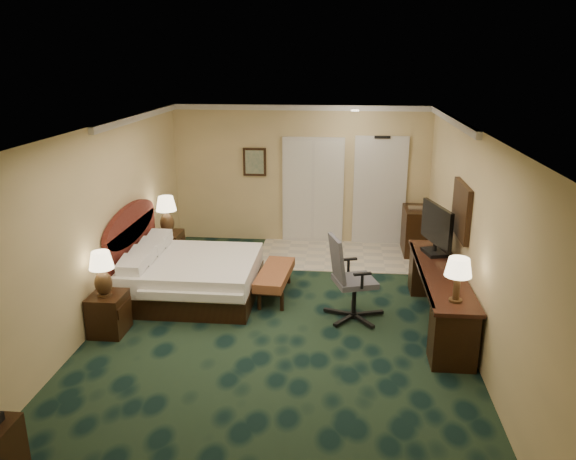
# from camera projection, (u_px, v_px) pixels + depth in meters

# --- Properties ---
(floor) EXTENTS (5.00, 7.50, 0.00)m
(floor) POSITION_uv_depth(u_px,v_px,m) (280.00, 324.00, 7.84)
(floor) COLOR black
(floor) RESTS_ON ground
(ceiling) EXTENTS (5.00, 7.50, 0.00)m
(ceiling) POSITION_uv_depth(u_px,v_px,m) (279.00, 129.00, 7.04)
(ceiling) COLOR white
(ceiling) RESTS_ON wall_back
(wall_back) EXTENTS (5.00, 0.00, 2.70)m
(wall_back) POSITION_uv_depth(u_px,v_px,m) (301.00, 175.00, 11.00)
(wall_back) COLOR tan
(wall_back) RESTS_ON ground
(wall_front) EXTENTS (5.00, 0.00, 2.70)m
(wall_front) POSITION_uv_depth(u_px,v_px,m) (219.00, 394.00, 3.88)
(wall_front) COLOR tan
(wall_front) RESTS_ON ground
(wall_left) EXTENTS (0.00, 7.50, 2.70)m
(wall_left) POSITION_uv_depth(u_px,v_px,m) (98.00, 227.00, 7.67)
(wall_left) COLOR tan
(wall_left) RESTS_ON ground
(wall_right) EXTENTS (0.00, 7.50, 2.70)m
(wall_right) POSITION_uv_depth(u_px,v_px,m) (472.00, 238.00, 7.21)
(wall_right) COLOR tan
(wall_right) RESTS_ON ground
(crown_molding) EXTENTS (5.00, 7.50, 0.10)m
(crown_molding) POSITION_uv_depth(u_px,v_px,m) (279.00, 133.00, 7.05)
(crown_molding) COLOR silver
(crown_molding) RESTS_ON wall_back
(tile_patch) EXTENTS (3.20, 1.70, 0.01)m
(tile_patch) POSITION_uv_depth(u_px,v_px,m) (344.00, 255.00, 10.51)
(tile_patch) COLOR beige
(tile_patch) RESTS_ON ground
(headboard) EXTENTS (0.12, 2.00, 1.40)m
(headboard) POSITION_uv_depth(u_px,v_px,m) (132.00, 248.00, 8.81)
(headboard) COLOR #48140D
(headboard) RESTS_ON ground
(entry_door) EXTENTS (1.02, 0.06, 2.18)m
(entry_door) POSITION_uv_depth(u_px,v_px,m) (380.00, 192.00, 10.92)
(entry_door) COLOR silver
(entry_door) RESTS_ON ground
(closet_doors) EXTENTS (1.20, 0.06, 2.10)m
(closet_doors) POSITION_uv_depth(u_px,v_px,m) (313.00, 191.00, 11.03)
(closet_doors) COLOR silver
(closet_doors) RESTS_ON ground
(wall_art) EXTENTS (0.45, 0.06, 0.55)m
(wall_art) POSITION_uv_depth(u_px,v_px,m) (255.00, 162.00, 10.98)
(wall_art) COLOR #506F5D
(wall_art) RESTS_ON wall_back
(wall_mirror) EXTENTS (0.05, 0.95, 0.75)m
(wall_mirror) POSITION_uv_depth(u_px,v_px,m) (461.00, 210.00, 7.73)
(wall_mirror) COLOR white
(wall_mirror) RESTS_ON wall_right
(bed) EXTENTS (1.94, 1.79, 0.61)m
(bed) POSITION_uv_depth(u_px,v_px,m) (194.00, 278.00, 8.66)
(bed) COLOR white
(bed) RESTS_ON ground
(nightstand_near) EXTENTS (0.44, 0.51, 0.56)m
(nightstand_near) POSITION_uv_depth(u_px,v_px,m) (109.00, 314.00, 7.52)
(nightstand_near) COLOR black
(nightstand_near) RESTS_ON ground
(nightstand_far) EXTENTS (0.48, 0.55, 0.60)m
(nightstand_far) POSITION_uv_depth(u_px,v_px,m) (168.00, 249.00, 10.00)
(nightstand_far) COLOR black
(nightstand_far) RESTS_ON ground
(lamp_near) EXTENTS (0.41, 0.41, 0.61)m
(lamp_near) POSITION_uv_depth(u_px,v_px,m) (102.00, 274.00, 7.33)
(lamp_near) COLOR black
(lamp_near) RESTS_ON nightstand_near
(lamp_far) EXTENTS (0.41, 0.41, 0.67)m
(lamp_far) POSITION_uv_depth(u_px,v_px,m) (167.00, 215.00, 9.78)
(lamp_far) COLOR black
(lamp_far) RESTS_ON nightstand_far
(bed_bench) EXTENTS (0.53, 1.28, 0.42)m
(bed_bench) POSITION_uv_depth(u_px,v_px,m) (275.00, 283.00, 8.71)
(bed_bench) COLOR brown
(bed_bench) RESTS_ON ground
(desk) EXTENTS (0.58, 2.70, 0.78)m
(desk) POSITION_uv_depth(u_px,v_px,m) (439.00, 297.00, 7.76)
(desk) COLOR black
(desk) RESTS_ON ground
(tv) EXTENTS (0.32, 0.94, 0.74)m
(tv) POSITION_uv_depth(u_px,v_px,m) (436.00, 230.00, 8.20)
(tv) COLOR black
(tv) RESTS_ON desk
(desk_lamp) EXTENTS (0.35, 0.35, 0.56)m
(desk_lamp) POSITION_uv_depth(u_px,v_px,m) (457.00, 280.00, 6.62)
(desk_lamp) COLOR black
(desk_lamp) RESTS_ON desk
(desk_chair) EXTENTS (0.89, 0.86, 1.23)m
(desk_chair) POSITION_uv_depth(u_px,v_px,m) (355.00, 278.00, 7.85)
(desk_chair) COLOR #505054
(desk_chair) RESTS_ON ground
(minibar) EXTENTS (0.46, 0.82, 0.87)m
(minibar) POSITION_uv_depth(u_px,v_px,m) (416.00, 231.00, 10.55)
(minibar) COLOR black
(minibar) RESTS_ON ground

